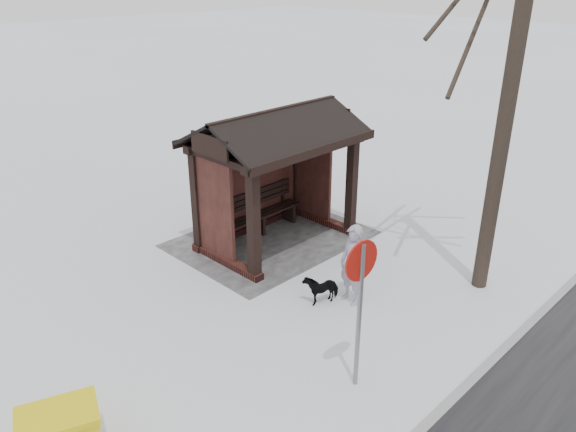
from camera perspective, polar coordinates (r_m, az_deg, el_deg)
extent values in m
plane|color=white|center=(12.88, -1.10, -2.63)|extent=(120.00, 120.00, 0.00)
cube|color=gray|center=(10.24, 21.43, -12.17)|extent=(120.00, 0.15, 0.06)
cube|color=gray|center=(13.01, -1.71, -2.32)|extent=(4.20, 3.20, 0.02)
cube|color=#351413|center=(13.44, -3.78, -1.11)|extent=(3.30, 0.22, 0.16)
cube|color=#351413|center=(13.83, 3.36, -0.35)|extent=(0.22, 2.10, 0.16)
cube|color=#351413|center=(11.97, -6.27, -4.56)|extent=(0.22, 2.10, 0.16)
cube|color=black|center=(12.89, 6.47, 2.82)|extent=(0.20, 0.20, 2.30)
cube|color=black|center=(10.87, -3.50, -1.23)|extent=(0.20, 0.20, 2.30)
cube|color=black|center=(14.00, 0.70, 4.71)|extent=(0.20, 0.20, 2.30)
cube|color=black|center=(12.16, -9.19, 1.34)|extent=(0.20, 0.20, 2.30)
cube|color=black|center=(13.00, -3.91, 3.48)|extent=(2.80, 0.08, 2.14)
cube|color=black|center=(13.59, 2.48, 4.45)|extent=(0.08, 1.17, 2.14)
cube|color=black|center=(11.69, -7.50, 0.93)|extent=(0.08, 1.17, 2.14)
cube|color=black|center=(11.41, 1.99, 6.58)|extent=(3.40, 0.20, 0.18)
cube|color=black|center=(12.65, -4.06, 8.28)|extent=(3.40, 0.20, 0.18)
cylinder|color=black|center=(10.45, 21.98, 14.09)|extent=(0.29, 0.29, 8.55)
imported|color=#9B90A9|center=(10.37, 6.57, -4.96)|extent=(0.44, 0.61, 1.56)
imported|color=black|center=(10.59, 3.38, -7.27)|extent=(0.73, 0.49, 0.56)
cube|color=yellow|center=(7.88, -22.45, -18.24)|extent=(1.15, 0.97, 0.08)
cylinder|color=slate|center=(8.22, 7.23, -10.23)|extent=(0.07, 0.07, 2.36)
cylinder|color=#AC140C|center=(7.75, 7.46, -4.52)|extent=(0.61, 0.09, 0.61)
cylinder|color=white|center=(7.76, 7.34, -4.47)|extent=(0.47, 0.07, 0.47)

